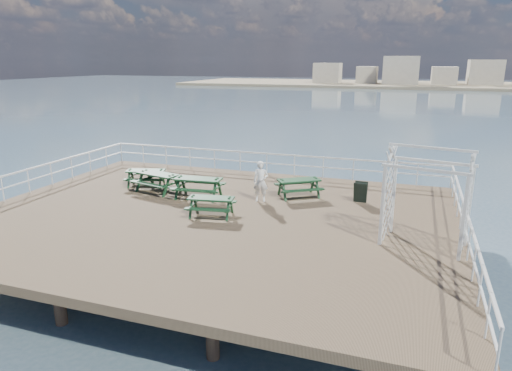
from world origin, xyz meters
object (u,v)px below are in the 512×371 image
object	(u,v)px
picnic_table_b	(198,183)
picnic_table_d	(158,178)
picnic_table_c	(299,184)
trellis_arbor	(426,203)
picnic_table_e	(211,202)
picnic_table_a	(146,174)
person	(261,181)

from	to	relation	value
picnic_table_b	picnic_table_d	distance (m)	2.13
picnic_table_b	picnic_table_c	bearing A→B (deg)	15.41
picnic_table_c	trellis_arbor	size ratio (longest dim) A/B	0.72
picnic_table_b	picnic_table_d	bearing A→B (deg)	168.14
trellis_arbor	picnic_table_b	bearing A→B (deg)	177.20
picnic_table_c	picnic_table_d	xyz separation A→B (m)	(-6.14, -1.28, 0.05)
picnic_table_b	picnic_table_e	xyz separation A→B (m)	(1.52, -2.01, -0.09)
picnic_table_a	picnic_table_d	bearing A→B (deg)	-51.29
trellis_arbor	picnic_table_c	bearing A→B (deg)	154.08
picnic_table_b	person	bearing A→B (deg)	2.56
picnic_table_e	trellis_arbor	distance (m)	7.58
trellis_arbor	picnic_table_d	bearing A→B (deg)	178.71
picnic_table_c	picnic_table_a	bearing A→B (deg)	151.03
person	trellis_arbor	bearing A→B (deg)	-36.77
picnic_table_a	picnic_table_c	world-z (taller)	picnic_table_c
picnic_table_a	picnic_table_e	bearing A→B (deg)	-50.34
picnic_table_c	picnic_table_e	bearing A→B (deg)	-159.05
picnic_table_c	trellis_arbor	distance (m)	6.41
picnic_table_d	person	xyz separation A→B (m)	(4.80, 0.13, 0.24)
picnic_table_d	picnic_table_e	xyz separation A→B (m)	(3.63, -2.25, -0.08)
picnic_table_d	trellis_arbor	distance (m)	11.48
picnic_table_d	picnic_table_e	world-z (taller)	picnic_table_d
trellis_arbor	picnic_table_e	bearing A→B (deg)	-170.88
picnic_table_c	trellis_arbor	world-z (taller)	trellis_arbor
picnic_table_e	person	distance (m)	2.67
picnic_table_d	picnic_table_e	distance (m)	4.27
trellis_arbor	person	bearing A→B (deg)	168.54
picnic_table_e	picnic_table_b	bearing A→B (deg)	117.74
picnic_table_b	trellis_arbor	distance (m)	9.38
picnic_table_b	picnic_table_c	size ratio (longest dim) A/B	0.92
picnic_table_a	picnic_table_c	distance (m)	7.21
picnic_table_c	picnic_table_e	distance (m)	4.33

